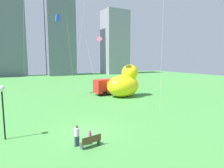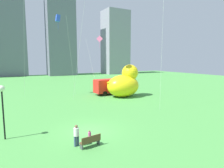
# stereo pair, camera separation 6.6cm
# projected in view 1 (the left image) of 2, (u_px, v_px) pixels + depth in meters

# --- Properties ---
(ground_plane) EXTENTS (140.00, 140.00, 0.00)m
(ground_plane) POSITION_uv_depth(u_px,v_px,m) (90.00, 131.00, 17.55)
(ground_plane) COLOR #499543
(park_bench) EXTENTS (1.66, 0.67, 0.90)m
(park_bench) POSITION_uv_depth(u_px,v_px,m) (91.00, 141.00, 14.28)
(park_bench) COLOR brown
(park_bench) RESTS_ON ground
(person_adult) EXTENTS (0.41, 0.41, 1.65)m
(person_adult) POSITION_uv_depth(u_px,v_px,m) (77.00, 134.00, 14.38)
(person_adult) COLOR #38476B
(person_adult) RESTS_ON ground
(person_child) EXTENTS (0.24, 0.24, 1.00)m
(person_child) POSITION_uv_depth(u_px,v_px,m) (90.00, 136.00, 15.04)
(person_child) COLOR silver
(person_child) RESTS_ON ground
(giant_inflatable_duck) EXTENTS (6.78, 4.35, 5.62)m
(giant_inflatable_duck) POSITION_uv_depth(u_px,v_px,m) (124.00, 83.00, 33.44)
(giant_inflatable_duck) COLOR yellow
(giant_inflatable_duck) RESTS_ON ground
(lamppost) EXTENTS (0.50, 0.50, 4.46)m
(lamppost) POSITION_uv_depth(u_px,v_px,m) (2.00, 97.00, 15.26)
(lamppost) COLOR black
(lamppost) RESTS_ON ground
(box_truck) EXTENTS (6.38, 2.56, 2.85)m
(box_truck) POSITION_uv_depth(u_px,v_px,m) (110.00, 87.00, 35.81)
(box_truck) COLOR red
(box_truck) RESTS_ON ground
(city_skyline) EXTENTS (86.67, 16.91, 41.39)m
(city_skyline) POSITION_uv_depth(u_px,v_px,m) (19.00, 29.00, 70.94)
(city_skyline) COLOR slate
(city_skyline) RESTS_ON ground
(kite_pink) EXTENTS (2.78, 3.73, 11.09)m
(kite_pink) POSITION_uv_depth(u_px,v_px,m) (99.00, 41.00, 37.01)
(kite_pink) COLOR silver
(kite_pink) RESTS_ON ground
(kite_blue) EXTENTS (3.27, 3.45, 13.89)m
(kite_blue) POSITION_uv_depth(u_px,v_px,m) (58.00, 19.00, 31.75)
(kite_blue) COLOR silver
(kite_blue) RESTS_ON ground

